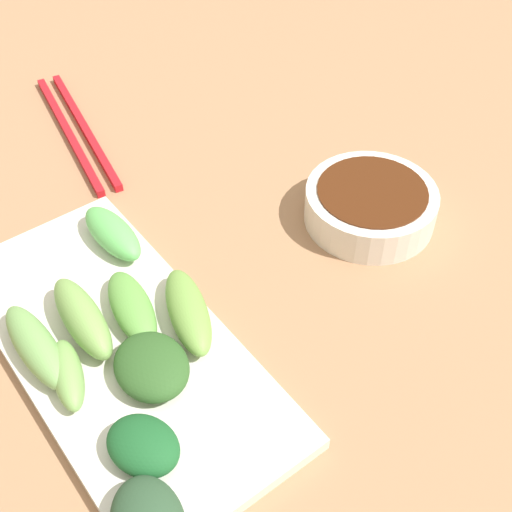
{
  "coord_description": "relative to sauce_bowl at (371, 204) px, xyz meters",
  "views": [
    {
      "loc": [
        0.23,
        0.34,
        0.46
      ],
      "look_at": [
        -0.01,
        0.02,
        0.05
      ],
      "focal_mm": 47.53,
      "sensor_mm": 36.0,
      "label": 1
    }
  ],
  "objects": [
    {
      "name": "tabletop",
      "position": [
        0.14,
        -0.02,
        -0.03
      ],
      "size": [
        2.1,
        2.1,
        0.02
      ],
      "primitive_type": "cube",
      "color": "#9E7351",
      "rests_on": "ground"
    },
    {
      "name": "broccoli_leafy_5",
      "position": [
        0.26,
        0.04,
        0.0
      ],
      "size": [
        0.06,
        0.07,
        0.02
      ],
      "primitive_type": "ellipsoid",
      "rotation": [
        0.0,
        0.0,
        -0.1
      ],
      "color": "#2C5523",
      "rests_on": "serving_plate"
    },
    {
      "name": "chopsticks",
      "position": [
        0.16,
        -0.29,
        -0.02
      ],
      "size": [
        0.07,
        0.23,
        0.01
      ],
      "rotation": [
        0.0,
        0.0,
        -0.18
      ],
      "color": "red",
      "rests_on": "tabletop"
    },
    {
      "name": "broccoli_stalk_8",
      "position": [
        0.28,
        -0.03,
        0.01
      ],
      "size": [
        0.03,
        0.09,
        0.03
      ],
      "primitive_type": "ellipsoid",
      "rotation": [
        0.0,
        0.0,
        -0.07
      ],
      "color": "#78A651",
      "rests_on": "serving_plate"
    },
    {
      "name": "sauce_bowl",
      "position": [
        0.0,
        0.0,
        0.0
      ],
      "size": [
        0.12,
        0.12,
        0.04
      ],
      "color": "silver",
      "rests_on": "tabletop"
    },
    {
      "name": "broccoli_leafy_0",
      "position": [
        0.3,
        0.09,
        0.0
      ],
      "size": [
        0.06,
        0.07,
        0.02
      ],
      "primitive_type": "ellipsoid",
      "rotation": [
        0.0,
        0.0,
        0.31
      ],
      "color": "#1A5527",
      "rests_on": "serving_plate"
    },
    {
      "name": "broccoli_stalk_2",
      "position": [
        0.21,
        -0.11,
        0.01
      ],
      "size": [
        0.03,
        0.08,
        0.03
      ],
      "primitive_type": "ellipsoid",
      "rotation": [
        0.0,
        0.0,
        0.03
      ],
      "color": "#5EBA5B",
      "rests_on": "serving_plate"
    },
    {
      "name": "broccoli_stalk_3",
      "position": [
        0.32,
        -0.03,
        0.0
      ],
      "size": [
        0.03,
        0.1,
        0.03
      ],
      "primitive_type": "ellipsoid",
      "rotation": [
        0.0,
        0.0,
        0.0
      ],
      "color": "#72A457",
      "rests_on": "serving_plate"
    },
    {
      "name": "serving_plate",
      "position": [
        0.27,
        -0.01,
        -0.01
      ],
      "size": [
        0.15,
        0.33,
        0.01
      ],
      "primitive_type": "cube",
      "color": "silver",
      "rests_on": "tabletop"
    },
    {
      "name": "broccoli_stalk_7",
      "position": [
        0.31,
        0.0,
        0.0
      ],
      "size": [
        0.04,
        0.07,
        0.02
      ],
      "primitive_type": "ellipsoid",
      "rotation": [
        0.0,
        0.0,
        -0.3
      ],
      "color": "#76A653",
      "rests_on": "serving_plate"
    },
    {
      "name": "broccoli_stalk_4",
      "position": [
        0.24,
        -0.02,
        0.0
      ],
      "size": [
        0.05,
        0.09,
        0.02
      ],
      "primitive_type": "ellipsoid",
      "rotation": [
        0.0,
        0.0,
        -0.21
      ],
      "color": "#609E44",
      "rests_on": "serving_plate"
    },
    {
      "name": "broccoli_stalk_1",
      "position": [
        0.21,
        0.01,
        0.0
      ],
      "size": [
        0.06,
        0.1,
        0.03
      ],
      "primitive_type": "ellipsoid",
      "rotation": [
        0.0,
        0.0,
        -0.34
      ],
      "color": "#709F45",
      "rests_on": "serving_plate"
    }
  ]
}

